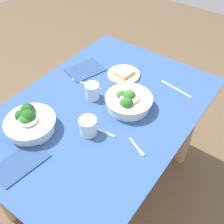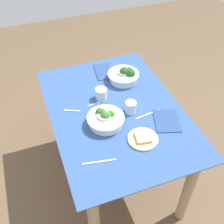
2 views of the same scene
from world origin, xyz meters
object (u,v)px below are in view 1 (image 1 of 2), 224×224
table_knife_left (86,84)px  water_glass_side (88,126)px  broccoli_bowl_near (128,101)px  bread_side_plate (124,74)px  fork_by_near_bowl (137,148)px  table_knife_right (176,89)px  napkin_folded_lower (21,163)px  broccoli_bowl_far (30,122)px  fork_by_far_bowl (105,132)px  water_glass_center (92,91)px  napkin_folded_upper (85,70)px

table_knife_left → water_glass_side: bearing=123.7°
broccoli_bowl_near → bread_side_plate: broccoli_bowl_near is taller
bread_side_plate → fork_by_near_bowl: size_ratio=1.78×
table_knife_right → table_knife_left: bearing=-138.8°
water_glass_side → table_knife_left: bearing=42.1°
bread_side_plate → napkin_folded_lower: bread_side_plate is taller
water_glass_side → broccoli_bowl_far: bearing=121.7°
fork_by_far_bowl → table_knife_left: same height
broccoli_bowl_far → broccoli_bowl_near: broccoli_bowl_far is taller
broccoli_bowl_far → fork_by_near_bowl: 0.49m
fork_by_near_bowl → table_knife_left: 0.50m
bread_side_plate → fork_by_near_bowl: 0.51m
fork_by_far_bowl → table_knife_left: 0.36m
water_glass_center → napkin_folded_upper: water_glass_center is taller
water_glass_center → broccoli_bowl_far: bearing=165.0°
bread_side_plate → napkin_folded_lower: size_ratio=0.85×
water_glass_side → table_knife_right: bearing=-19.8°
water_glass_center → napkin_folded_upper: 0.24m
bread_side_plate → table_knife_right: (0.06, -0.29, -0.01)m
water_glass_center → fork_by_far_bowl: bearing=-128.0°
table_knife_left → broccoli_bowl_far: bearing=82.5°
bread_side_plate → fork_by_near_bowl: bearing=-139.2°
table_knife_right → water_glass_center: bearing=-125.6°
water_glass_center → napkin_folded_upper: (0.16, 0.18, -0.04)m
napkin_folded_upper → napkin_folded_lower: 0.67m
table_knife_left → fork_by_far_bowl: bearing=135.3°
broccoli_bowl_far → table_knife_left: bearing=1.0°
water_glass_side → fork_by_near_bowl: water_glass_side is taller
broccoli_bowl_far → fork_by_near_bowl: bearing=-66.8°
broccoli_bowl_far → water_glass_side: (0.14, -0.22, -0.00)m
water_glass_center → table_knife_left: (0.06, 0.10, -0.04)m
table_knife_left → napkin_folded_upper: (0.10, 0.09, 0.00)m
fork_by_near_bowl → table_knife_right: same height
broccoli_bowl_near → fork_by_near_bowl: 0.25m
bread_side_plate → table_knife_left: bread_side_plate is taller
water_glass_side → napkin_folded_upper: bearing=42.1°
water_glass_side → bread_side_plate: bearing=14.0°
table_knife_right → fork_by_far_bowl: bearing=-94.6°
bread_side_plate → fork_by_far_bowl: 0.43m
broccoli_bowl_near → fork_by_near_bowl: broccoli_bowl_near is taller
water_glass_side → water_glass_center: bearing=34.8°
broccoli_bowl_far → fork_by_far_bowl: 0.34m
broccoli_bowl_far → table_knife_left: broccoli_bowl_far is taller
water_glass_center → napkin_folded_lower: bearing=-177.8°
bread_side_plate → napkin_folded_upper: size_ratio=0.90×
napkin_folded_lower → water_glass_center: bearing=2.2°
fork_by_far_bowl → table_knife_left: (0.21, 0.29, -0.00)m
broccoli_bowl_far → water_glass_side: broccoli_bowl_far is taller
bread_side_plate → table_knife_right: bearing=-77.4°
napkin_folded_upper → table_knife_left: bearing=-138.1°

